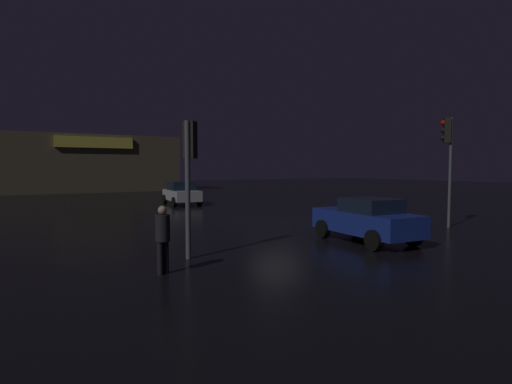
{
  "coord_description": "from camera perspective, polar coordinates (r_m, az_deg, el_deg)",
  "views": [
    {
      "loc": [
        -10.13,
        -15.87,
        2.5
      ],
      "look_at": [
        0.42,
        2.72,
        1.22
      ],
      "focal_mm": 28.32,
      "sensor_mm": 36.0,
      "label": 1
    }
  ],
  "objects": [
    {
      "name": "traffic_signal_main",
      "position": [
        18.71,
        25.44,
        5.99
      ],
      "size": [
        0.42,
        0.42,
        4.59
      ],
      "color": "#595B60",
      "rests_on": "ground"
    },
    {
      "name": "car_far",
      "position": [
        27.81,
        -10.5,
        -0.12
      ],
      "size": [
        2.08,
        4.0,
        1.58
      ],
      "color": "#B7B7BF",
      "rests_on": "ground"
    },
    {
      "name": "ground_plane",
      "position": [
        18.99,
        2.95,
        -4.14
      ],
      "size": [
        120.0,
        120.0,
        0.0
      ],
      "primitive_type": "plane",
      "color": "black"
    },
    {
      "name": "store_building",
      "position": [
        46.32,
        -22.3,
        3.72
      ],
      "size": [
        17.57,
        6.46,
        5.87
      ],
      "color": "brown",
      "rests_on": "ground"
    },
    {
      "name": "traffic_signal_opposite",
      "position": [
        11.24,
        -9.37,
        4.44
      ],
      "size": [
        0.43,
        0.41,
        3.78
      ],
      "color": "#595B60",
      "rests_on": "ground"
    },
    {
      "name": "pedestrian",
      "position": [
        9.76,
        -13.04,
        -5.89
      ],
      "size": [
        0.43,
        0.43,
        1.62
      ],
      "color": "black",
      "rests_on": "ground"
    },
    {
      "name": "car_near",
      "position": [
        14.13,
        15.35,
        -3.76
      ],
      "size": [
        2.03,
        3.97,
        1.49
      ],
      "color": "navy",
      "rests_on": "ground"
    }
  ]
}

